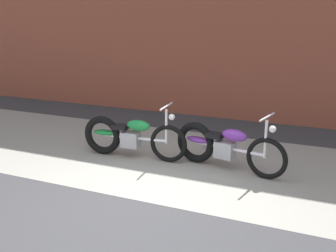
{
  "coord_description": "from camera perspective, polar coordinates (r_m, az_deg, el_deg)",
  "views": [
    {
      "loc": [
        2.32,
        -4.45,
        2.51
      ],
      "look_at": [
        -0.13,
        1.28,
        0.75
      ],
      "focal_mm": 41.97,
      "sensor_mm": 36.0,
      "label": 1
    }
  ],
  "objects": [
    {
      "name": "motorcycle_purple",
      "position": [
        6.67,
        7.68,
        -2.84
      ],
      "size": [
        1.99,
        0.7,
        1.03
      ],
      "rotation": [
        0.0,
        0.0,
        -0.2
      ],
      "color": "black",
      "rests_on": "ground"
    },
    {
      "name": "sidewalk_slab",
      "position": [
        7.08,
        2.49,
        -5.0
      ],
      "size": [
        36.0,
        3.5,
        0.01
      ],
      "primitive_type": "cube",
      "color": "gray",
      "rests_on": "ground"
    },
    {
      "name": "ground_plane",
      "position": [
        5.61,
        -3.98,
        -10.85
      ],
      "size": [
        80.0,
        80.0,
        0.0
      ],
      "primitive_type": "plane",
      "color": "#38383A"
    },
    {
      "name": "motorcycle_green",
      "position": [
        7.17,
        -6.04,
        -1.46
      ],
      "size": [
        2.01,
        0.58,
        1.03
      ],
      "rotation": [
        0.0,
        0.0,
        0.07
      ],
      "color": "black",
      "rests_on": "ground"
    }
  ]
}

